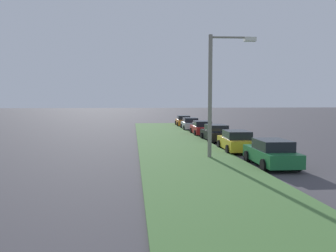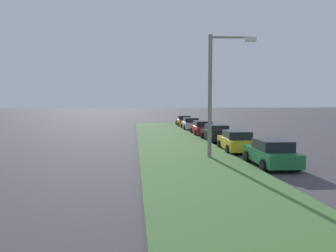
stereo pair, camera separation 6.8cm
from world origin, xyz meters
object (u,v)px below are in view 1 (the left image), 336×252
object	(u,v)px
parked_car_green	(271,153)
parked_car_black	(216,133)
streetlight	(216,87)
parked_car_red	(202,128)
parked_car_yellow	(236,141)
parked_car_orange	(183,121)
parked_car_silver	(190,124)

from	to	relation	value
parked_car_green	parked_car_black	world-z (taller)	same
streetlight	parked_car_red	bearing A→B (deg)	-8.51
parked_car_black	streetlight	bearing A→B (deg)	164.35
parked_car_green	parked_car_yellow	distance (m)	5.37
parked_car_yellow	streetlight	distance (m)	5.10
parked_car_green	parked_car_orange	size ratio (longest dim) A/B	1.00
parked_car_orange	parked_car_yellow	bearing A→B (deg)	-177.64
parked_car_red	streetlight	xyz separation A→B (m)	(-13.93, 2.09, 3.67)
parked_car_yellow	parked_car_silver	distance (m)	17.52
parked_car_yellow	parked_car_silver	world-z (taller)	same
parked_car_black	parked_car_silver	size ratio (longest dim) A/B	1.00
parked_car_black	parked_car_yellow	bearing A→B (deg)	178.52
parked_car_yellow	parked_car_black	world-z (taller)	same
parked_car_silver	streetlight	bearing A→B (deg)	176.03
parked_car_yellow	parked_car_silver	xyz separation A→B (m)	(17.52, 0.24, 0.00)
parked_car_green	parked_car_yellow	size ratio (longest dim) A/B	0.99
parked_car_silver	parked_car_green	bearing A→B (deg)	-177.19
parked_car_red	streetlight	world-z (taller)	streetlight
parked_car_black	parked_car_silver	world-z (taller)	same
parked_car_green	parked_car_silver	bearing A→B (deg)	2.87
parked_car_green	parked_car_silver	size ratio (longest dim) A/B	1.00
parked_car_yellow	parked_car_orange	xyz separation A→B (m)	(23.23, 0.22, 0.00)
parked_car_yellow	streetlight	world-z (taller)	streetlight
parked_car_black	parked_car_silver	xyz separation A→B (m)	(11.63, 0.26, 0.00)
parked_car_green	parked_car_red	distance (m)	16.54
parked_car_orange	streetlight	world-z (taller)	streetlight
parked_car_yellow	parked_car_red	bearing A→B (deg)	3.29
parked_car_red	parked_car_orange	size ratio (longest dim) A/B	1.00
parked_car_yellow	parked_car_black	distance (m)	5.89
parked_car_green	parked_car_black	size ratio (longest dim) A/B	1.00
streetlight	parked_car_orange	bearing A→B (deg)	-4.35
parked_car_red	parked_car_yellow	bearing A→B (deg)	-178.17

